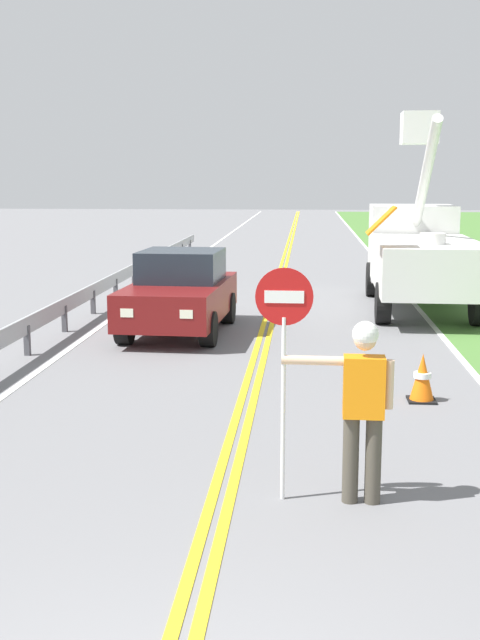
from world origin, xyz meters
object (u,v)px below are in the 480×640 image
Objects in this scene: traffic_cone_lead at (422,378)px; flagger_worker at (362,400)px; stop_sign_paddle at (284,332)px; oncoming_sedan_nearest at (180,293)px; utility_bucket_truck at (419,251)px.

flagger_worker is at bearing -106.58° from traffic_cone_lead.
traffic_cone_lead is (1.89, 3.76, -1.37)m from stop_sign_paddle.
oncoming_sedan_nearest is at bearing 131.07° from traffic_cone_lead.
utility_bucket_truck is at bearing 35.99° from oncoming_sedan_nearest.
stop_sign_paddle is 0.34× the size of utility_bucket_truck.
utility_bucket_truck is (2.23, 12.60, 0.35)m from flagger_worker.
traffic_cone_lead is at bearing 63.27° from stop_sign_paddle.
utility_bucket_truck reaches higher than stop_sign_paddle.
flagger_worker is 4.00m from traffic_cone_lead.
flagger_worker is 2.61× the size of traffic_cone_lead.
flagger_worker reaches higher than oncoming_sedan_nearest.
utility_bucket_truck reaches higher than flagger_worker.
stop_sign_paddle is 12.94m from utility_bucket_truck.
oncoming_sedan_nearest is (-3.16, 8.69, -0.21)m from flagger_worker.
stop_sign_paddle is at bearing -103.41° from utility_bucket_truck.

